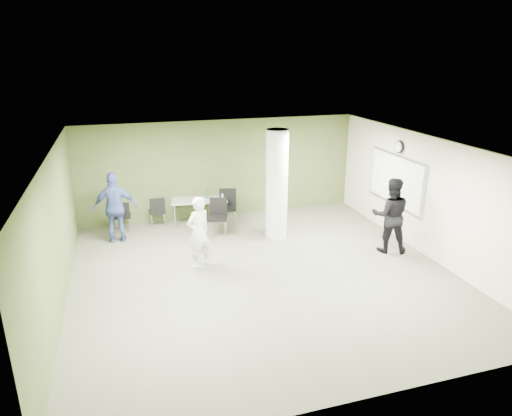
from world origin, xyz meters
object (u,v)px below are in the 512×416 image
object	(u,v)px
man_black	(390,215)
folding_table	(200,201)
chair_back_left	(122,214)
man_blue	(116,208)
woman_white	(199,233)

from	to	relation	value
man_black	folding_table	bearing A→B (deg)	-15.29
chair_back_left	man_blue	distance (m)	0.79
woman_white	folding_table	bearing A→B (deg)	-128.37
woman_white	man_black	bearing A→B (deg)	146.43
woman_white	man_blue	size ratio (longest dim) A/B	0.91
folding_table	woman_white	size ratio (longest dim) A/B	0.97
man_blue	woman_white	bearing A→B (deg)	133.83
chair_back_left	man_blue	world-z (taller)	man_blue
folding_table	woman_white	xyz separation A→B (m)	(-0.50, -2.67, 0.15)
woman_white	man_black	size ratio (longest dim) A/B	0.90
folding_table	chair_back_left	size ratio (longest dim) A/B	1.88
folding_table	man_blue	world-z (taller)	man_blue
folding_table	man_blue	bearing A→B (deg)	-156.38
man_black	chair_back_left	bearing A→B (deg)	-4.62
folding_table	man_black	distance (m)	5.09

